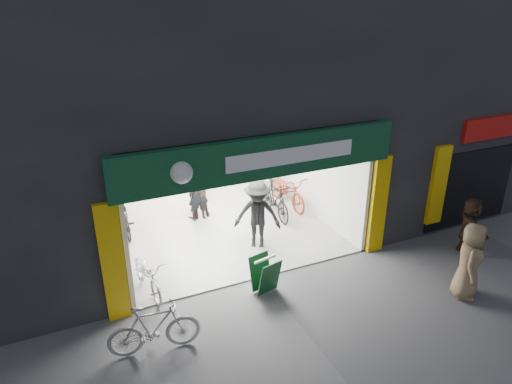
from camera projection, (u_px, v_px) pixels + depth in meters
ground at (260, 278)px, 10.78m from camera, size 60.00×60.00×0.00m
building at (217, 63)px, 13.59m from camera, size 17.00×10.27×8.00m
bike_left_front at (148, 274)px, 10.14m from camera, size 0.78×1.75×0.89m
bike_left_midfront at (123, 213)px, 12.65m from camera, size 0.57×1.98×1.19m
bike_left_midback at (120, 210)px, 13.16m from camera, size 0.76×1.79×0.92m
bike_left_back at (113, 193)px, 14.15m from camera, size 0.77×1.77×1.03m
bike_right_front at (275, 199)px, 13.59m from camera, size 0.63×1.92×1.14m
bike_right_mid at (288, 191)px, 14.29m from camera, size 0.80×2.06×1.06m
bike_right_back at (270, 176)px, 15.28m from camera, size 0.86×2.04×1.19m
parked_bike at (154, 328)px, 8.38m from camera, size 1.76×0.71×1.03m
customer_a at (198, 193)px, 13.25m from camera, size 0.66×0.45×1.73m
customer_b at (195, 190)px, 13.39m from camera, size 0.96×0.80×1.81m
customer_c at (258, 215)px, 11.77m from camera, size 1.40×1.21×1.87m
customer_d at (201, 172)px, 15.09m from camera, size 0.97×0.55×1.57m
pedestrian_near at (469, 261)px, 9.82m from camera, size 1.01×1.00×1.77m
pedestrian_far at (469, 227)px, 11.49m from camera, size 1.15×1.49×1.58m
sandwich_board at (265, 274)px, 10.13m from camera, size 0.64×0.65×0.83m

